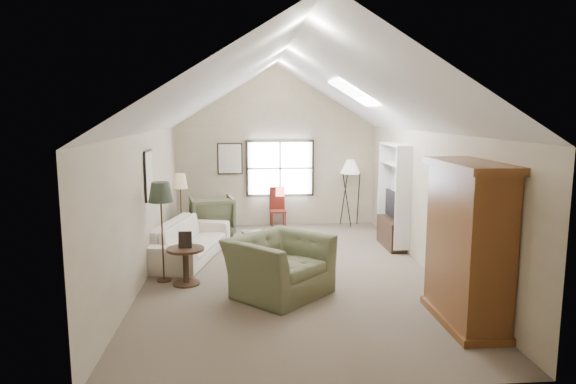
{
  "coord_description": "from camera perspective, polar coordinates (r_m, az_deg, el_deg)",
  "views": [
    {
      "loc": [
        -0.78,
        -8.84,
        2.85
      ],
      "look_at": [
        0.0,
        0.4,
        1.4
      ],
      "focal_mm": 32.0,
      "sensor_mm": 36.0,
      "label": 1
    }
  ],
  "objects": [
    {
      "name": "tv_alcove",
      "position": [
        11.03,
        11.67,
        -0.17
      ],
      "size": [
        0.32,
        1.3,
        2.1
      ],
      "primitive_type": "cube",
      "color": "white",
      "rests_on": "ground"
    },
    {
      "name": "bowl",
      "position": [
        10.38,
        -2.47,
        -4.31
      ],
      "size": [
        0.26,
        0.26,
        0.05
      ],
      "primitive_type": "imported",
      "rotation": [
        0.0,
        0.0,
        0.26
      ],
      "color": "#3A2A17",
      "rests_on": "coffee_table"
    },
    {
      "name": "tan_lamp",
      "position": [
        11.42,
        -11.79,
        -1.75
      ],
      "size": [
        0.37,
        0.37,
        1.56
      ],
      "primitive_type": null,
      "rotation": [
        0.0,
        0.0,
        -0.23
      ],
      "color": "tan",
      "rests_on": "ground"
    },
    {
      "name": "room_shell",
      "position": [
        8.88,
        0.22,
        11.19
      ],
      "size": [
        5.01,
        8.01,
        4.0
      ],
      "color": "#736452",
      "rests_on": "ground"
    },
    {
      "name": "side_chair",
      "position": [
        12.79,
        -1.13,
        -1.73
      ],
      "size": [
        0.41,
        0.41,
        0.99
      ],
      "primitive_type": "cube",
      "rotation": [
        0.0,
        0.0,
        0.06
      ],
      "color": "maroon",
      "rests_on": "ground"
    },
    {
      "name": "armchair_near",
      "position": [
        8.13,
        -0.98,
        -8.19
      ],
      "size": [
        1.89,
        1.89,
        0.93
      ],
      "primitive_type": "imported",
      "rotation": [
        0.0,
        0.0,
        0.78
      ],
      "color": "#646C4C",
      "rests_on": "ground"
    },
    {
      "name": "coffee_table",
      "position": [
        10.44,
        -2.46,
        -5.67
      ],
      "size": [
        0.99,
        0.71,
        0.46
      ],
      "primitive_type": "cube",
      "rotation": [
        0.0,
        0.0,
        0.26
      ],
      "color": "#392917",
      "rests_on": "ground"
    },
    {
      "name": "armoire",
      "position": [
        7.3,
        19.35,
        -5.49
      ],
      "size": [
        0.6,
        1.5,
        2.2
      ],
      "primitive_type": "cube",
      "color": "brown",
      "rests_on": "ground"
    },
    {
      "name": "tv_panel",
      "position": [
        11.06,
        11.53,
        -1.35
      ],
      "size": [
        0.05,
        0.9,
        0.55
      ],
      "primitive_type": "cube",
      "color": "black",
      "rests_on": "media_console"
    },
    {
      "name": "side_table",
      "position": [
        8.78,
        -11.27,
        -8.09
      ],
      "size": [
        0.75,
        0.75,
        0.62
      ],
      "primitive_type": "cylinder",
      "rotation": [
        0.0,
        0.0,
        -0.23
      ],
      "color": "#362616",
      "rests_on": "ground"
    },
    {
      "name": "sofa",
      "position": [
        10.31,
        -10.85,
        -5.24
      ],
      "size": [
        1.51,
        2.64,
        0.73
      ],
      "primitive_type": "imported",
      "rotation": [
        0.0,
        0.0,
        1.34
      ],
      "color": "silver",
      "rests_on": "ground"
    },
    {
      "name": "armchair_far",
      "position": [
        12.13,
        -8.45,
        -2.59
      ],
      "size": [
        1.15,
        1.17,
        0.91
      ],
      "primitive_type": "imported",
      "rotation": [
        0.0,
        0.0,
        3.33
      ],
      "color": "#585E41",
      "rests_on": "ground"
    },
    {
      "name": "window",
      "position": [
        12.91,
        -0.89,
        2.65
      ],
      "size": [
        1.72,
        0.08,
        1.42
      ],
      "primitive_type": "cube",
      "color": "black",
      "rests_on": "room_shell"
    },
    {
      "name": "media_console",
      "position": [
        11.19,
        11.43,
        -4.47
      ],
      "size": [
        0.34,
        1.18,
        0.6
      ],
      "primitive_type": "cube",
      "color": "#382316",
      "rests_on": "ground"
    },
    {
      "name": "wall_art",
      "position": [
        10.9,
        -10.61,
        2.82
      ],
      "size": [
        1.97,
        3.71,
        0.88
      ],
      "color": "black",
      "rests_on": "room_shell"
    },
    {
      "name": "tripod_lamp",
      "position": [
        12.97,
        6.89,
        -0.05
      ],
      "size": [
        0.52,
        0.52,
        1.7
      ],
      "primitive_type": null,
      "rotation": [
        0.0,
        0.0,
        0.05
      ],
      "color": "white",
      "rests_on": "ground"
    },
    {
      "name": "skylight",
      "position": [
        9.97,
        7.36,
        10.94
      ],
      "size": [
        0.8,
        1.2,
        0.52
      ],
      "primitive_type": null,
      "color": "white",
      "rests_on": "room_shell"
    },
    {
      "name": "dark_lamp",
      "position": [
        8.88,
        -13.81,
        -4.27
      ],
      "size": [
        0.5,
        0.5,
        1.74
      ],
      "primitive_type": null,
      "rotation": [
        0.0,
        0.0,
        -0.23
      ],
      "color": "#23291D",
      "rests_on": "ground"
    }
  ]
}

